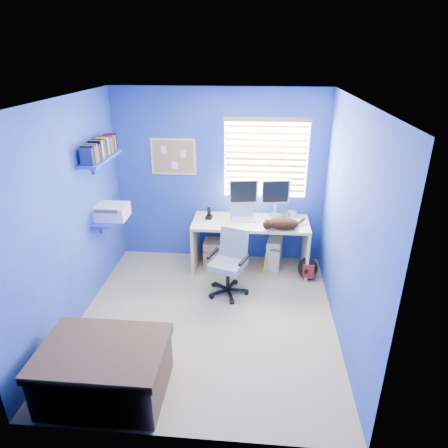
# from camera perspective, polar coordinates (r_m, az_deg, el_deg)

# --- Properties ---
(floor) EXTENTS (3.00, 3.20, 0.00)m
(floor) POSITION_cam_1_polar(r_m,az_deg,el_deg) (4.89, -2.49, -13.30)
(floor) COLOR tan
(floor) RESTS_ON ground
(ceiling) EXTENTS (3.00, 3.20, 0.00)m
(ceiling) POSITION_cam_1_polar(r_m,az_deg,el_deg) (3.93, -3.16, 17.23)
(ceiling) COLOR white
(ceiling) RESTS_ON wall_back
(wall_back) EXTENTS (3.00, 0.01, 2.50)m
(wall_back) POSITION_cam_1_polar(r_m,az_deg,el_deg) (5.75, -0.66, 6.60)
(wall_back) COLOR #1F37B3
(wall_back) RESTS_ON ground
(wall_front) EXTENTS (3.00, 0.01, 2.50)m
(wall_front) POSITION_cam_1_polar(r_m,az_deg,el_deg) (2.88, -7.10, -12.45)
(wall_front) COLOR #1F37B3
(wall_front) RESTS_ON ground
(wall_left) EXTENTS (0.01, 3.20, 2.50)m
(wall_left) POSITION_cam_1_polar(r_m,az_deg,el_deg) (4.69, -21.26, 0.89)
(wall_left) COLOR #1F37B3
(wall_left) RESTS_ON ground
(wall_right) EXTENTS (0.01, 3.20, 2.50)m
(wall_right) POSITION_cam_1_polar(r_m,az_deg,el_deg) (4.33, 17.32, -0.44)
(wall_right) COLOR #1F37B3
(wall_right) RESTS_ON ground
(desk) EXTENTS (1.62, 0.65, 0.74)m
(desk) POSITION_cam_1_polar(r_m,az_deg,el_deg) (5.73, 3.73, -3.00)
(desk) COLOR beige
(desk) RESTS_ON floor
(laptop) EXTENTS (0.38, 0.33, 0.22)m
(laptop) POSITION_cam_1_polar(r_m,az_deg,el_deg) (5.57, 2.75, 1.64)
(laptop) COLOR silver
(laptop) RESTS_ON desk
(monitor_left) EXTENTS (0.41, 0.18, 0.54)m
(monitor_left) POSITION_cam_1_polar(r_m,az_deg,el_deg) (5.66, 2.80, 3.75)
(monitor_left) COLOR silver
(monitor_left) RESTS_ON desk
(monitor_right) EXTENTS (0.41, 0.19, 0.54)m
(monitor_right) POSITION_cam_1_polar(r_m,az_deg,el_deg) (5.70, 7.34, 3.70)
(monitor_right) COLOR silver
(monitor_right) RESTS_ON desk
(phone) EXTENTS (0.10, 0.12, 0.17)m
(phone) POSITION_cam_1_polar(r_m,az_deg,el_deg) (5.63, -2.15, 1.60)
(phone) COLOR black
(phone) RESTS_ON desk
(mug) EXTENTS (0.10, 0.09, 0.10)m
(mug) POSITION_cam_1_polar(r_m,az_deg,el_deg) (5.72, 8.63, 1.36)
(mug) COLOR #278B4B
(mug) RESTS_ON desk
(cd_spindle) EXTENTS (0.13, 0.13, 0.07)m
(cd_spindle) POSITION_cam_1_polar(r_m,az_deg,el_deg) (5.81, 9.70, 1.46)
(cd_spindle) COLOR silver
(cd_spindle) RESTS_ON desk
(cat) EXTENTS (0.48, 0.38, 0.15)m
(cat) POSITION_cam_1_polar(r_m,az_deg,el_deg) (5.36, 8.39, 0.09)
(cat) COLOR black
(cat) RESTS_ON desk
(tower_pc) EXTENTS (0.25, 0.46, 0.45)m
(tower_pc) POSITION_cam_1_polar(r_m,az_deg,el_deg) (5.90, 7.22, -3.90)
(tower_pc) COLOR beige
(tower_pc) RESTS_ON floor
(drawer_boxes) EXTENTS (0.35, 0.28, 0.41)m
(drawer_boxes) POSITION_cam_1_polar(r_m,az_deg,el_deg) (5.86, -1.11, -4.14)
(drawer_boxes) COLOR tan
(drawer_boxes) RESTS_ON floor
(yellow_book) EXTENTS (0.03, 0.17, 0.24)m
(yellow_book) POSITION_cam_1_polar(r_m,az_deg,el_deg) (5.77, 5.83, -5.69)
(yellow_book) COLOR yellow
(yellow_book) RESTS_ON floor
(backpack) EXTENTS (0.31, 0.26, 0.32)m
(backpack) POSITION_cam_1_polar(r_m,az_deg,el_deg) (5.68, 11.87, -6.18)
(backpack) COLOR black
(backpack) RESTS_ON floor
(bed_corner) EXTENTS (1.08, 0.77, 0.52)m
(bed_corner) POSITION_cam_1_polar(r_m,az_deg,el_deg) (4.02, -16.64, -19.41)
(bed_corner) COLOR brown
(bed_corner) RESTS_ON floor
(office_chair) EXTENTS (0.63, 0.63, 0.86)m
(office_chair) POSITION_cam_1_polar(r_m,az_deg,el_deg) (5.19, 0.75, -6.64)
(office_chair) COLOR black
(office_chair) RESTS_ON floor
(window_blinds) EXTENTS (1.15, 0.05, 1.10)m
(window_blinds) POSITION_cam_1_polar(r_m,az_deg,el_deg) (5.61, 6.00, 9.22)
(window_blinds) COLOR white
(window_blinds) RESTS_ON ground
(corkboard) EXTENTS (0.64, 0.02, 0.52)m
(corkboard) POSITION_cam_1_polar(r_m,az_deg,el_deg) (5.75, -7.25, 9.51)
(corkboard) COLOR beige
(corkboard) RESTS_ON ground
(wall_shelves) EXTENTS (0.42, 0.90, 1.05)m
(wall_shelves) POSITION_cam_1_polar(r_m,az_deg,el_deg) (5.22, -16.67, 5.90)
(wall_shelves) COLOR #233CBF
(wall_shelves) RESTS_ON ground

